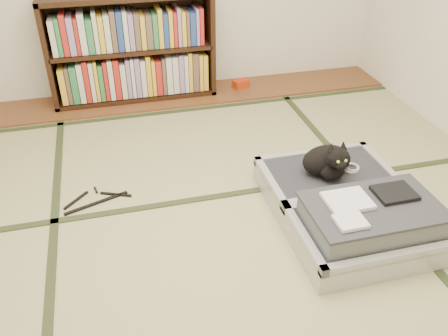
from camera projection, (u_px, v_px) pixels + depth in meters
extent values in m
plane|color=tan|center=(231.00, 237.00, 2.76)|extent=(4.50, 4.50, 0.00)
cube|color=brown|center=(174.00, 96.00, 4.38)|extent=(4.00, 0.50, 0.02)
cube|color=#BA2E0E|center=(241.00, 83.00, 4.51)|extent=(0.17, 0.14, 0.07)
cube|color=#2D381E|center=(52.00, 267.00, 2.55)|extent=(0.05, 4.50, 0.01)
cube|color=#2D381E|center=(385.00, 210.00, 2.97)|extent=(0.05, 4.50, 0.01)
cube|color=#2D381E|center=(215.00, 197.00, 3.08)|extent=(4.00, 0.05, 0.01)
cube|color=#2D381E|center=(180.00, 111.00, 4.14)|extent=(4.00, 0.05, 0.01)
cube|color=black|center=(48.00, 55.00, 3.96)|extent=(0.04, 0.33, 0.92)
cube|color=black|center=(209.00, 42.00, 4.26)|extent=(0.04, 0.33, 0.92)
cube|color=black|center=(137.00, 95.00, 4.35)|extent=(1.43, 0.33, 0.04)
cube|color=black|center=(132.00, 49.00, 4.11)|extent=(1.37, 0.33, 0.03)
cube|color=black|center=(130.00, 43.00, 4.23)|extent=(1.43, 0.02, 0.92)
cube|color=gray|center=(135.00, 73.00, 4.21)|extent=(1.28, 0.23, 0.39)
cube|color=gray|center=(130.00, 27.00, 3.99)|extent=(1.28, 0.23, 0.35)
cube|color=#AFAFB4|center=(367.00, 237.00, 2.65)|extent=(0.82, 0.54, 0.14)
cube|color=#2C2D34|center=(368.00, 232.00, 2.63)|extent=(0.73, 0.46, 0.11)
cube|color=#AFAFB4|center=(394.00, 257.00, 2.41)|extent=(0.82, 0.04, 0.05)
cube|color=#AFAFB4|center=(348.00, 200.00, 2.81)|extent=(0.82, 0.04, 0.05)
cube|color=#AFAFB4|center=(304.00, 238.00, 2.53)|extent=(0.04, 0.54, 0.05)
cube|color=#AFAFB4|center=(431.00, 215.00, 2.69)|extent=(0.04, 0.54, 0.05)
cube|color=#AFAFB4|center=(326.00, 183.00, 3.09)|extent=(0.82, 0.54, 0.14)
cube|color=#2C2D34|center=(326.00, 178.00, 3.07)|extent=(0.73, 0.46, 0.11)
cube|color=#AFAFB4|center=(345.00, 196.00, 2.85)|extent=(0.82, 0.04, 0.05)
cube|color=#AFAFB4|center=(312.00, 154.00, 3.25)|extent=(0.82, 0.04, 0.05)
cube|color=#AFAFB4|center=(270.00, 182.00, 2.97)|extent=(0.04, 0.54, 0.05)
cube|color=#AFAFB4|center=(381.00, 165.00, 3.13)|extent=(0.04, 0.54, 0.05)
cylinder|color=black|center=(347.00, 197.00, 2.83)|extent=(0.74, 0.03, 0.03)
cube|color=gray|center=(371.00, 218.00, 2.58)|extent=(0.70, 0.43, 0.14)
cube|color=#34343C|center=(374.00, 206.00, 2.53)|extent=(0.72, 0.45, 0.02)
cube|color=white|center=(347.00, 201.00, 2.54)|extent=(0.24, 0.20, 0.02)
cube|color=black|center=(395.00, 193.00, 2.60)|extent=(0.22, 0.17, 0.02)
cube|color=white|center=(351.00, 221.00, 2.39)|extent=(0.15, 0.13, 0.02)
cube|color=white|center=(350.00, 277.00, 2.38)|extent=(0.07, 0.01, 0.05)
cube|color=white|center=(373.00, 275.00, 2.42)|extent=(0.05, 0.01, 0.04)
cube|color=orange|center=(439.00, 259.00, 2.49)|extent=(0.05, 0.01, 0.04)
cube|color=#197F33|center=(427.00, 259.00, 2.46)|extent=(0.04, 0.01, 0.03)
ellipsoid|color=black|center=(327.00, 160.00, 2.98)|extent=(0.32, 0.21, 0.20)
ellipsoid|color=black|center=(333.00, 171.00, 2.92)|extent=(0.16, 0.11, 0.11)
ellipsoid|color=black|center=(337.00, 157.00, 2.83)|extent=(0.14, 0.12, 0.13)
sphere|color=black|center=(341.00, 165.00, 2.80)|extent=(0.06, 0.06, 0.06)
cone|color=black|center=(331.00, 147.00, 2.80)|extent=(0.05, 0.06, 0.06)
cone|color=black|center=(343.00, 145.00, 2.82)|extent=(0.05, 0.06, 0.06)
sphere|color=#A5BF33|center=(338.00, 162.00, 2.77)|extent=(0.02, 0.02, 0.02)
sphere|color=#A5BF33|center=(346.00, 161.00, 2.78)|extent=(0.02, 0.02, 0.02)
cylinder|color=black|center=(334.00, 160.00, 3.12)|extent=(0.19, 0.11, 0.03)
torus|color=white|center=(350.00, 168.00, 3.07)|extent=(0.11, 0.11, 0.02)
torus|color=white|center=(352.00, 167.00, 3.06)|extent=(0.10, 0.10, 0.01)
cube|color=black|center=(97.00, 203.00, 3.02)|extent=(0.40, 0.16, 0.01)
cube|color=black|center=(76.00, 200.00, 3.04)|extent=(0.16, 0.16, 0.01)
cube|color=black|center=(116.00, 194.00, 3.09)|extent=(0.20, 0.10, 0.01)
cylinder|color=black|center=(96.00, 190.00, 3.14)|extent=(0.03, 0.07, 0.01)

